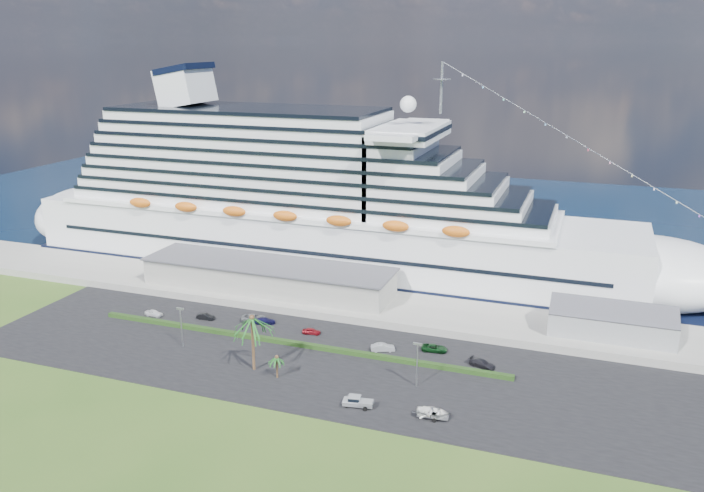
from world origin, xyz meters
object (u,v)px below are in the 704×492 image
at_px(pickup_truck, 358,401).
at_px(parked_car_3, 265,321).
at_px(boat_trailer, 433,412).
at_px(cruise_ship, 319,207).

bearing_deg(pickup_truck, parked_car_3, 139.16).
bearing_deg(boat_trailer, parked_car_3, 149.12).
height_order(parked_car_3, boat_trailer, boat_trailer).
bearing_deg(parked_car_3, boat_trailer, -139.43).
relative_size(cruise_ship, boat_trailer, 29.96).
bearing_deg(pickup_truck, cruise_ship, 117.23).
xyz_separation_m(pickup_truck, boat_trailer, (12.70, 0.52, 0.20)).
bearing_deg(cruise_ship, pickup_truck, -62.77).
xyz_separation_m(parked_car_3, boat_trailer, (43.18, -25.83, 0.54)).
xyz_separation_m(parked_car_3, pickup_truck, (30.48, -26.35, 0.34)).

